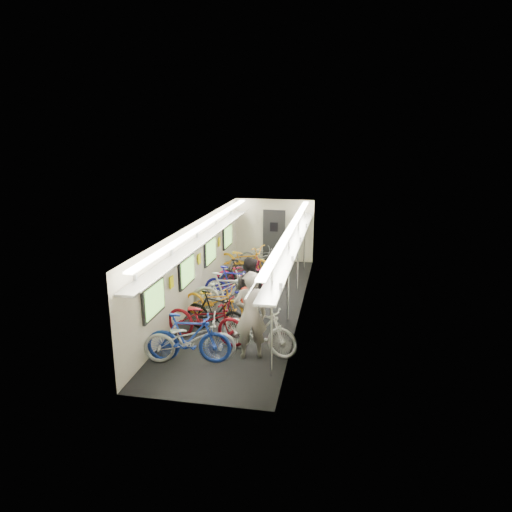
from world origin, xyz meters
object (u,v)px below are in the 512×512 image
at_px(bicycle_1, 189,338).
at_px(passenger_mid, 249,290).
at_px(bicycle_0, 190,339).
at_px(passenger_near, 250,315).
at_px(backpack, 248,297).

height_order(bicycle_1, passenger_mid, passenger_mid).
distance_m(bicycle_0, passenger_near, 1.39).
xyz_separation_m(passenger_near, passenger_mid, (-0.42, 1.89, -0.11)).
distance_m(bicycle_1, passenger_near, 1.40).
height_order(bicycle_1, backpack, backpack).
height_order(passenger_near, passenger_mid, passenger_near).
bearing_deg(backpack, passenger_mid, 124.68).
bearing_deg(backpack, bicycle_0, -121.13).
bearing_deg(bicycle_0, bicycle_1, 122.27).
xyz_separation_m(bicycle_0, backpack, (1.11, 0.77, 0.76)).
bearing_deg(bicycle_1, backpack, -60.57).
distance_m(bicycle_1, backpack, 1.55).
xyz_separation_m(bicycle_0, passenger_near, (1.23, 0.45, 0.47)).
height_order(bicycle_0, backpack, backpack).
relative_size(bicycle_1, passenger_near, 0.94).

